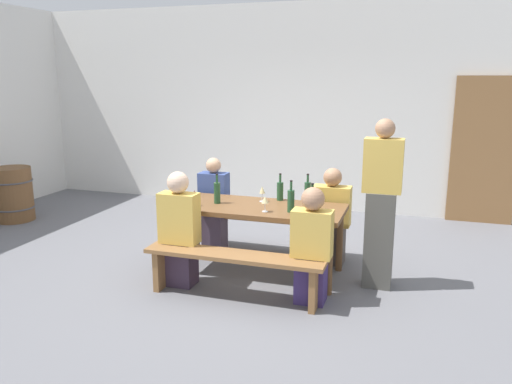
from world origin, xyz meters
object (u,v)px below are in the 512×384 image
tasting_table (256,213)px  bench_far (274,224)px  bench_near (234,264)px  seated_guest_near_0 (180,231)px  wine_glass_2 (194,195)px  wine_bottle_2 (280,191)px  wine_glass_1 (265,200)px  seated_guest_near_1 (312,248)px  seated_guest_far_0 (214,207)px  wine_glass_0 (176,196)px  seated_guest_far_1 (331,219)px  wine_glass_4 (262,190)px  standing_host (381,207)px  wine_bottle_0 (312,201)px  wine_glass_3 (305,200)px  wooden_door (484,151)px  wine_bottle_4 (308,192)px  wine_bottle_3 (217,192)px  wine_bottle_1 (291,200)px  wine_barrel (13,194)px

tasting_table → bench_far: (0.00, 0.69, -0.32)m
bench_near → bench_far: bearing=90.0°
seated_guest_near_0 → wine_glass_2: bearing=-2.4°
wine_bottle_2 → wine_glass_2: wine_bottle_2 is taller
bench_far → wine_glass_1: wine_glass_1 is taller
seated_guest_near_1 → seated_guest_far_0: seated_guest_far_0 is taller
wine_glass_0 → seated_guest_far_1: size_ratio=0.13×
wine_glass_4 → bench_far: bearing=91.0°
seated_guest_near_1 → standing_host: 0.86m
bench_far → wine_glass_2: wine_glass_2 is taller
wine_bottle_0 → wine_glass_2: (-1.24, -0.11, 0.00)m
wine_glass_3 → seated_guest_near_0: size_ratio=0.13×
wine_glass_4 → wooden_door: bearing=47.1°
tasting_table → wine_bottle_0: 0.66m
wine_glass_1 → seated_guest_far_0: seated_guest_far_0 is taller
wine_bottle_4 → seated_guest_near_0: bearing=-144.2°
wine_glass_0 → seated_guest_near_0: (0.19, -0.31, -0.28)m
wine_bottle_2 → wine_bottle_3: 0.70m
wine_glass_1 → standing_host: bearing=12.4°
bench_far → seated_guest_far_0: seated_guest_far_0 is taller
wine_glass_1 → standing_host: 1.15m
bench_far → wine_glass_0: (-0.82, -0.92, 0.50)m
seated_guest_near_1 → tasting_table: bearing=53.0°
wooden_door → wine_bottle_1: 3.66m
wine_glass_0 → seated_guest_near_0: 0.46m
wine_bottle_3 → seated_guest_far_1: 1.33m
wine_glass_1 → seated_guest_near_1: seated_guest_near_1 is taller
wine_glass_1 → wine_barrel: bearing=165.6°
seated_guest_near_1 → bench_near: bearing=101.8°
wine_bottle_1 → wine_glass_1: bearing=-163.5°
wine_bottle_3 → seated_guest_far_1: seated_guest_far_1 is taller
bench_near → wine_bottle_4: 1.20m
bench_far → wine_bottle_0: size_ratio=5.82×
wine_bottle_2 → bench_far: bearing=115.4°
wine_bottle_0 → wine_glass_4: bearing=155.4°
bench_far → standing_host: (1.28, -0.65, 0.47)m
wine_bottle_1 → wine_glass_3: wine_bottle_1 is taller
wine_glass_2 → seated_guest_near_1: size_ratio=0.15×
wine_bottle_4 → wine_glass_1: bearing=-124.7°
seated_guest_near_1 → seated_guest_far_1: (0.00, 1.08, -0.01)m
standing_host → wine_bottle_1: bearing=11.2°
seated_guest_near_0 → seated_guest_far_1: 1.73m
wine_glass_3 → seated_guest_near_0: 1.31m
bench_far → wine_bottle_1: 1.06m
wine_bottle_1 → seated_guest_near_1: 0.61m
wine_glass_0 → wine_barrel: bearing=161.2°
wooden_door → bench_far: wooden_door is taller
wine_bottle_0 → wine_glass_3: 0.09m
seated_guest_near_0 → wine_glass_0: bearing=30.6°
wine_bottle_4 → standing_host: standing_host is taller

